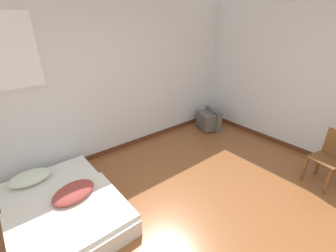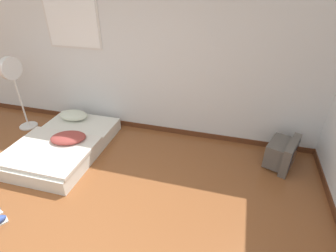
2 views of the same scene
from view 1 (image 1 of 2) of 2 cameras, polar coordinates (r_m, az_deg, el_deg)
The scene contains 4 objects.
wall_back at distance 3.82m, azimuth -17.54°, elevation 10.26°, with size 7.95×0.08×2.60m.
mattress_bed at distance 3.19m, azimuth -25.20°, elevation -18.03°, with size 1.20×1.75×0.36m.
crt_tv at distance 5.07m, azimuth 10.25°, elevation 1.57°, with size 0.51×0.62×0.44m.
wooden_chair at distance 3.97m, azimuth 36.20°, elevation -5.94°, with size 0.46×0.46×0.81m.
Camera 1 is at (-1.36, -0.81, 2.19)m, focal length 24.00 mm.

